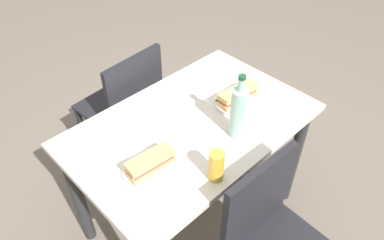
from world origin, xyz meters
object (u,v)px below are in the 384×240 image
object	(u,v)px
water_bottle	(238,112)
beer_glass	(216,166)
dining_table	(192,142)
knife_near	(141,162)
chair_far	(127,106)
knife_far	(228,95)
baguette_sandwich_near	(151,163)
plate_far	(237,101)
baguette_sandwich_far	(238,95)
chair_near	(271,240)
plate_near	(151,170)

from	to	relation	value
water_bottle	beer_glass	bearing A→B (deg)	-156.62
dining_table	beer_glass	distance (m)	0.38
knife_near	beer_glass	xyz separation A→B (m)	(0.17, -0.26, 0.05)
chair_far	beer_glass	size ratio (longest dim) A/B	6.33
knife_far	baguette_sandwich_near	bearing A→B (deg)	-170.10
plate_far	baguette_sandwich_far	distance (m)	0.04
chair_far	knife_far	bearing A→B (deg)	-65.41
knife_near	baguette_sandwich_far	bearing A→B (deg)	-0.64
chair_near	beer_glass	distance (m)	0.40
knife_far	water_bottle	bearing A→B (deg)	-129.95
plate_near	baguette_sandwich_near	xyz separation A→B (m)	(0.00, 0.00, 0.04)
knife_near	plate_near	bearing A→B (deg)	-82.15
plate_far	beer_glass	bearing A→B (deg)	-149.37
plate_near	beer_glass	world-z (taller)	beer_glass
chair_near	dining_table	bearing A→B (deg)	81.36
dining_table	water_bottle	xyz separation A→B (m)	(0.09, -0.19, 0.25)
dining_table	plate_near	world-z (taller)	plate_near
chair_far	baguette_sandwich_far	bearing A→B (deg)	-66.78
knife_near	baguette_sandwich_near	bearing A→B (deg)	-82.15
knife_far	beer_glass	bearing A→B (deg)	-143.72
chair_near	plate_far	bearing A→B (deg)	55.59
plate_near	plate_far	bearing A→B (deg)	4.53
chair_near	plate_near	size ratio (longest dim) A/B	3.71
baguette_sandwich_near	water_bottle	bearing A→B (deg)	-13.04
dining_table	plate_near	bearing A→B (deg)	-163.85
baguette_sandwich_near	beer_glass	world-z (taller)	beer_glass
baguette_sandwich_near	beer_glass	size ratio (longest dim) A/B	1.49
plate_near	knife_near	world-z (taller)	knife_near
baguette_sandwich_near	beer_glass	bearing A→B (deg)	-51.48
chair_near	water_bottle	size ratio (longest dim) A/B	2.77
water_bottle	knife_far	bearing A→B (deg)	50.05
chair_near	knife_far	xyz separation A→B (m)	(0.34, 0.57, 0.25)
knife_near	baguette_sandwich_far	size ratio (longest dim) A/B	0.82
chair_far	dining_table	bearing A→B (deg)	-90.72
beer_glass	plate_near	bearing A→B (deg)	128.52
baguette_sandwich_near	baguette_sandwich_far	size ratio (longest dim) A/B	0.93
dining_table	baguette_sandwich_far	size ratio (longest dim) A/B	5.14
chair_far	water_bottle	world-z (taller)	water_bottle
chair_far	baguette_sandwich_near	size ratio (longest dim) A/B	4.24
water_bottle	chair_far	bearing A→B (deg)	96.68
plate_far	water_bottle	xyz separation A→B (m)	(-0.17, -0.14, 0.12)
plate_far	beer_glass	size ratio (longest dim) A/B	1.70
baguette_sandwich_far	knife_near	bearing A→B (deg)	179.36
water_bottle	dining_table	bearing A→B (deg)	116.72
beer_glass	plate_far	bearing A→B (deg)	30.63
chair_far	chair_near	bearing A→B (deg)	-94.70
knife_near	knife_far	bearing A→B (deg)	4.67
water_bottle	chair_near	bearing A→B (deg)	-115.79
baguette_sandwich_far	knife_far	xyz separation A→B (m)	(-0.01, 0.05, -0.03)
beer_glass	dining_table	bearing A→B (deg)	62.22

